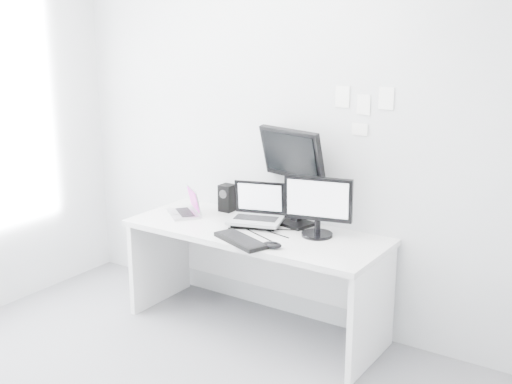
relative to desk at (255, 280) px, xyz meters
The scene contains 13 objects.
back_wall 1.05m from the desk, 90.00° to the left, with size 3.60×3.60×0.00m, color silver.
desk is the anchor object (origin of this frame).
macbook 0.78m from the desk, behind, with size 0.28×0.21×0.21m, color #ADACB1.
speaker 0.67m from the desk, 148.84° to the left, with size 0.10×0.10×0.20m, color black.
dell_laptop 0.52m from the desk, 122.30° to the left, with size 0.36×0.28×0.30m, color #9FA2A6.
rear_monitor 0.77m from the desk, 57.35° to the left, with size 0.51×0.18×0.69m, color black.
samsung_monitor 0.71m from the desk, 15.02° to the left, with size 0.45×0.21×0.41m, color black.
keyboard 0.47m from the desk, 75.96° to the right, with size 0.41×0.15×0.03m, color black.
mouse 0.54m from the desk, 40.52° to the right, with size 0.13×0.08×0.04m, color black.
wall_note_0 1.38m from the desk, 37.40° to the left, with size 0.10×0.00×0.14m, color white.
wall_note_1 1.40m from the desk, 29.83° to the left, with size 0.09×0.00×0.13m, color white.
wall_note_2 1.51m from the desk, 24.64° to the left, with size 0.10×0.00×0.14m, color white.
wall_note_3 1.25m from the desk, 30.67° to the left, with size 0.11×0.00×0.08m, color white.
Camera 1 is at (2.32, -2.25, 2.12)m, focal length 45.87 mm.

